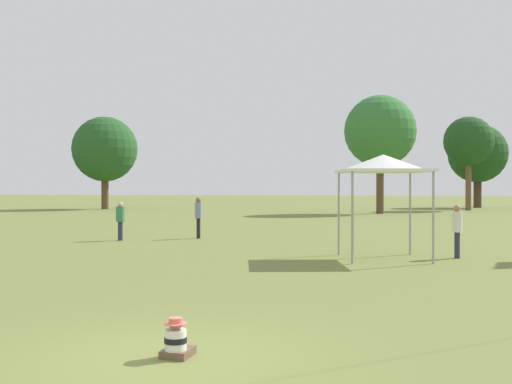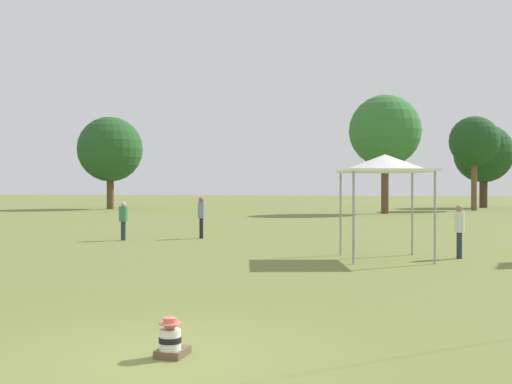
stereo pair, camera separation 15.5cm
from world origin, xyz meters
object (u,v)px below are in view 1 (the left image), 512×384
(distant_tree_1, at_px, (105,149))
(distant_tree_3, at_px, (380,131))
(distant_tree_0, at_px, (478,154))
(canopy_tent, at_px, (383,164))
(distant_tree_2, at_px, (469,142))
(person_standing_4, at_px, (198,213))
(seated_toddler, at_px, (176,341))
(person_standing_1, at_px, (457,226))
(person_standing_6, at_px, (120,218))

(distant_tree_1, xyz_separation_m, distant_tree_3, (26.78, -6.01, 0.84))
(distant_tree_0, bearing_deg, distant_tree_1, -164.58)
(canopy_tent, height_order, distant_tree_2, distant_tree_2)
(person_standing_4, distance_m, canopy_tent, 9.88)
(distant_tree_2, distance_m, distant_tree_3, 12.08)
(distant_tree_2, xyz_separation_m, distant_tree_3, (-8.55, -8.52, 0.31))
(distant_tree_0, relative_size, distant_tree_2, 1.00)
(canopy_tent, relative_size, distant_tree_2, 0.36)
(distant_tree_2, bearing_deg, distant_tree_0, 73.39)
(seated_toddler, relative_size, person_standing_4, 0.30)
(distant_tree_1, bearing_deg, person_standing_1, -53.33)
(canopy_tent, xyz_separation_m, distant_tree_2, (9.76, 40.48, 3.61))
(person_standing_6, distance_m, canopy_tent, 11.59)
(seated_toddler, bearing_deg, person_standing_6, 120.90)
(seated_toddler, bearing_deg, distant_tree_3, 90.66)
(seated_toddler, relative_size, canopy_tent, 0.16)
(person_standing_6, distance_m, distant_tree_2, 41.41)
(person_standing_4, bearing_deg, person_standing_1, -153.51)
(person_standing_4, relative_size, canopy_tent, 0.55)
(canopy_tent, xyz_separation_m, distant_tree_0, (12.11, 48.36, 2.87))
(person_standing_6, height_order, distant_tree_1, distant_tree_1)
(distant_tree_1, bearing_deg, distant_tree_0, 15.42)
(distant_tree_3, bearing_deg, canopy_tent, -92.17)
(distant_tree_1, relative_size, distant_tree_3, 0.94)
(person_standing_1, xyz_separation_m, distant_tree_0, (9.84, 47.78, 4.77))
(person_standing_1, bearing_deg, person_standing_6, -32.92)
(canopy_tent, bearing_deg, seated_toddler, -105.59)
(person_standing_6, relative_size, distant_tree_3, 0.16)
(seated_toddler, bearing_deg, canopy_tent, 80.81)
(person_standing_4, xyz_separation_m, distant_tree_2, (17.23, 34.28, 5.43))
(seated_toddler, bearing_deg, distant_tree_2, 82.40)
(person_standing_1, distance_m, distant_tree_0, 49.02)
(distant_tree_0, bearing_deg, canopy_tent, -104.06)
(seated_toddler, relative_size, distant_tree_3, 0.05)
(distant_tree_2, bearing_deg, distant_tree_1, -175.93)
(seated_toddler, height_order, distant_tree_0, distant_tree_0)
(person_standing_6, relative_size, canopy_tent, 0.50)
(person_standing_1, height_order, distant_tree_3, distant_tree_3)
(person_standing_4, xyz_separation_m, distant_tree_1, (-18.10, 31.76, 4.90))
(person_standing_1, relative_size, distant_tree_0, 0.19)
(person_standing_6, bearing_deg, distant_tree_2, 20.36)
(canopy_tent, xyz_separation_m, distant_tree_3, (1.21, 31.96, 3.92))
(distant_tree_0, bearing_deg, seated_toddler, -104.35)
(canopy_tent, distance_m, distant_tree_0, 49.93)
(person_standing_1, bearing_deg, distant_tree_1, -68.06)
(seated_toddler, height_order, person_standing_4, person_standing_4)
(person_standing_1, bearing_deg, canopy_tent, -0.49)
(person_standing_6, height_order, distant_tree_0, distant_tree_0)
(distant_tree_1, distance_m, distant_tree_3, 27.46)
(distant_tree_3, bearing_deg, distant_tree_0, 56.39)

